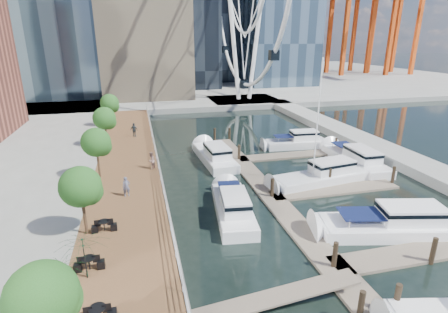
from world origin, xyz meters
TOP-DOWN VIEW (x-y plane):
  - ground at (0.00, 0.00)m, footprint 520.00×520.00m
  - boardwalk at (-9.00, 15.00)m, footprint 6.00×60.00m
  - seawall at (-6.00, 15.00)m, footprint 0.25×60.00m
  - land_far at (0.00, 102.00)m, footprint 200.00×114.00m
  - breakwater at (20.00, 20.00)m, footprint 4.00×60.00m
  - pier at (14.00, 52.00)m, footprint 14.00×12.00m
  - railing at (-6.10, 15.00)m, footprint 0.10×60.00m
  - floating_docks at (7.97, 9.98)m, footprint 16.00×34.00m
  - port_cranes at (67.67, 95.67)m, footprint 40.00×52.00m
  - street_trees at (-11.40, 14.00)m, footprint 2.60×42.60m
  - cafe_tables at (-10.40, -2.00)m, footprint 2.50×13.70m
  - yacht_foreground at (9.05, 0.62)m, footprint 11.45×5.37m
  - pedestrian_near at (-8.95, 9.23)m, footprint 0.64×0.47m
  - pedestrian_mid at (-6.72, 14.99)m, footprint 0.98×1.04m
  - pedestrian_far at (-8.23, 27.31)m, footprint 1.13×0.89m
  - moored_yachts at (7.77, 9.85)m, footprint 19.20×34.18m
  - cafe_seating at (-10.82, -4.17)m, footprint 4.53×12.62m

SIDE VIEW (x-z plane):
  - ground at x=0.00m, z-range 0.00..0.00m
  - yacht_foreground at x=9.05m, z-range -1.07..1.07m
  - moored_yachts at x=7.77m, z-range -5.75..5.75m
  - floating_docks at x=7.97m, z-range -0.81..1.79m
  - boardwalk at x=-9.00m, z-range 0.00..1.00m
  - seawall at x=-6.00m, z-range 0.00..1.00m
  - land_far at x=0.00m, z-range 0.00..1.00m
  - breakwater at x=20.00m, z-range 0.00..1.00m
  - pier at x=14.00m, z-range 0.00..1.00m
  - cafe_tables at x=-10.40m, z-range 1.00..1.74m
  - railing at x=-6.10m, z-range 1.00..2.05m
  - pedestrian_near at x=-8.95m, z-range 1.00..2.62m
  - pedestrian_mid at x=-6.72m, z-range 1.00..2.69m
  - pedestrian_far at x=-8.23m, z-range 1.00..2.79m
  - cafe_seating at x=-10.82m, z-range 0.97..3.43m
  - street_trees at x=-11.40m, z-range 1.99..6.59m
  - port_cranes at x=67.67m, z-range 1.00..39.00m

